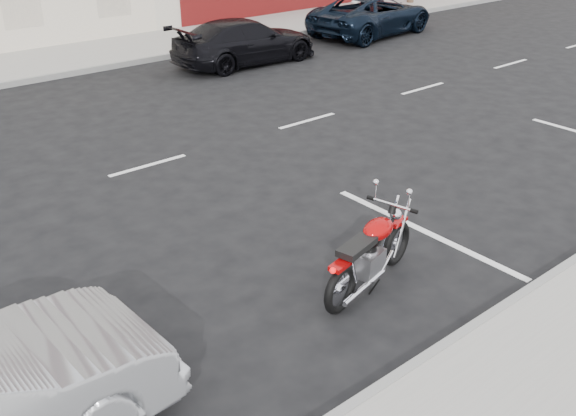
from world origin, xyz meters
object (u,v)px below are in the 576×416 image
at_px(car_far, 245,41).
at_px(fire_hydrant, 355,2).
at_px(suv_far, 372,15).
at_px(motorcycle, 398,233).

bearing_deg(car_far, fire_hydrant, -66.30).
distance_m(fire_hydrant, car_far, 8.72).
distance_m(fire_hydrant, suv_far, 3.73).
bearing_deg(suv_far, fire_hydrant, -43.04).
distance_m(suv_far, car_far, 5.82).
bearing_deg(suv_far, motorcycle, 128.12).
distance_m(fire_hydrant, motorcycle, 19.00).
height_order(fire_hydrant, suv_far, suv_far).
xyz_separation_m(motorcycle, suv_far, (10.83, 10.82, 0.22)).
height_order(suv_far, car_far, suv_far).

